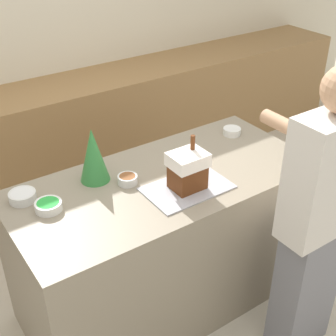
# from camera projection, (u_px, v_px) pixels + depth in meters

# --- Properties ---
(ground_plane) EXTENTS (12.00, 12.00, 0.00)m
(ground_plane) POSITION_uv_depth(u_px,v_px,m) (165.00, 296.00, 3.02)
(ground_plane) COLOR beige
(wall_back) EXTENTS (8.00, 0.05, 2.60)m
(wall_back) POSITION_uv_depth(u_px,v_px,m) (28.00, 28.00, 3.70)
(wall_back) COLOR beige
(wall_back) RESTS_ON ground_plane
(back_cabinet_block) EXTENTS (6.00, 0.60, 0.90)m
(back_cabinet_block) POSITION_uv_depth(u_px,v_px,m) (58.00, 139.00, 3.91)
(back_cabinet_block) COLOR #9E7547
(back_cabinet_block) RESTS_ON ground_plane
(kitchen_island) EXTENTS (1.71, 0.79, 0.90)m
(kitchen_island) POSITION_uv_depth(u_px,v_px,m) (165.00, 242.00, 2.79)
(kitchen_island) COLOR gray
(kitchen_island) RESTS_ON ground_plane
(baking_tray) EXTENTS (0.45, 0.29, 0.01)m
(baking_tray) POSITION_uv_depth(u_px,v_px,m) (187.00, 188.00, 2.46)
(baking_tray) COLOR #B2B2BC
(baking_tray) RESTS_ON kitchen_island
(gingerbread_house) EXTENTS (0.19, 0.15, 0.28)m
(gingerbread_house) POSITION_uv_depth(u_px,v_px,m) (188.00, 170.00, 2.41)
(gingerbread_house) COLOR #5B2D14
(gingerbread_house) RESTS_ON baking_tray
(decorative_tree) EXTENTS (0.16, 0.16, 0.31)m
(decorative_tree) POSITION_uv_depth(u_px,v_px,m) (93.00, 155.00, 2.46)
(decorative_tree) COLOR #33843D
(decorative_tree) RESTS_ON kitchen_island
(candy_bowl_near_tray_right) EXTENTS (0.11, 0.11, 0.04)m
(candy_bowl_near_tray_right) POSITION_uv_depth(u_px,v_px,m) (232.00, 131.00, 2.99)
(candy_bowl_near_tray_right) COLOR white
(candy_bowl_near_tray_right) RESTS_ON kitchen_island
(candy_bowl_far_right) EXTENTS (0.13, 0.13, 0.04)m
(candy_bowl_far_right) POSITION_uv_depth(u_px,v_px,m) (48.00, 206.00, 2.29)
(candy_bowl_far_right) COLOR white
(candy_bowl_far_right) RESTS_ON kitchen_island
(candy_bowl_front_corner) EXTENTS (0.14, 0.14, 0.05)m
(candy_bowl_front_corner) POSITION_uv_depth(u_px,v_px,m) (22.00, 196.00, 2.36)
(candy_bowl_front_corner) COLOR silver
(candy_bowl_front_corner) RESTS_ON kitchen_island
(candy_bowl_far_left) EXTENTS (0.11, 0.11, 0.05)m
(candy_bowl_far_left) POSITION_uv_depth(u_px,v_px,m) (128.00, 179.00, 2.50)
(candy_bowl_far_left) COLOR silver
(candy_bowl_far_left) RESTS_ON kitchen_island
(person) EXTENTS (0.44, 0.54, 1.66)m
(person) POSITION_uv_depth(u_px,v_px,m) (318.00, 221.00, 2.31)
(person) COLOR slate
(person) RESTS_ON ground_plane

